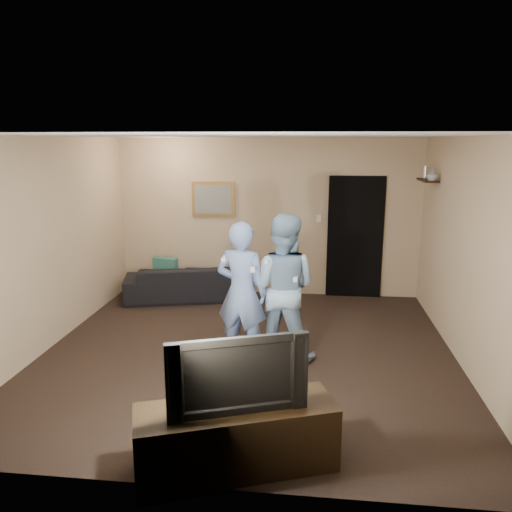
# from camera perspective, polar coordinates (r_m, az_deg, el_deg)

# --- Properties ---
(ground) EXTENTS (5.00, 5.00, 0.00)m
(ground) POSITION_cam_1_polar(r_m,az_deg,el_deg) (6.28, -0.90, -10.89)
(ground) COLOR black
(ground) RESTS_ON ground
(ceiling) EXTENTS (5.00, 5.00, 0.04)m
(ceiling) POSITION_cam_1_polar(r_m,az_deg,el_deg) (5.74, -0.99, 13.58)
(ceiling) COLOR silver
(ceiling) RESTS_ON wall_back
(wall_back) EXTENTS (5.00, 0.04, 2.60)m
(wall_back) POSITION_cam_1_polar(r_m,az_deg,el_deg) (8.32, 1.29, 4.42)
(wall_back) COLOR tan
(wall_back) RESTS_ON ground
(wall_front) EXTENTS (5.00, 0.04, 2.60)m
(wall_front) POSITION_cam_1_polar(r_m,az_deg,el_deg) (3.50, -6.29, -7.87)
(wall_front) COLOR tan
(wall_front) RESTS_ON ground
(wall_left) EXTENTS (0.04, 5.00, 2.60)m
(wall_left) POSITION_cam_1_polar(r_m,az_deg,el_deg) (6.67, -22.77, 1.24)
(wall_left) COLOR tan
(wall_left) RESTS_ON ground
(wall_right) EXTENTS (0.04, 5.00, 2.60)m
(wall_right) POSITION_cam_1_polar(r_m,az_deg,el_deg) (6.08, 23.11, 0.16)
(wall_right) COLOR tan
(wall_right) RESTS_ON ground
(sofa) EXTENTS (2.06, 1.20, 0.57)m
(sofa) POSITION_cam_1_polar(r_m,az_deg,el_deg) (8.28, -8.06, -2.96)
(sofa) COLOR black
(sofa) RESTS_ON ground
(throw_pillow) EXTENTS (0.42, 0.21, 0.41)m
(throw_pillow) POSITION_cam_1_polar(r_m,az_deg,el_deg) (8.31, -10.28, -1.57)
(throw_pillow) COLOR #1C544C
(throw_pillow) RESTS_ON sofa
(painting_frame) EXTENTS (0.72, 0.05, 0.57)m
(painting_frame) POSITION_cam_1_polar(r_m,az_deg,el_deg) (8.38, -4.89, 6.51)
(painting_frame) COLOR olive
(painting_frame) RESTS_ON wall_back
(painting_canvas) EXTENTS (0.62, 0.01, 0.47)m
(painting_canvas) POSITION_cam_1_polar(r_m,az_deg,el_deg) (8.36, -4.92, 6.49)
(painting_canvas) COLOR slate
(painting_canvas) RESTS_ON painting_frame
(doorway) EXTENTS (0.90, 0.06, 2.00)m
(doorway) POSITION_cam_1_polar(r_m,az_deg,el_deg) (8.33, 11.25, 2.09)
(doorway) COLOR black
(doorway) RESTS_ON ground
(light_switch) EXTENTS (0.08, 0.02, 0.12)m
(light_switch) POSITION_cam_1_polar(r_m,az_deg,el_deg) (8.26, 7.18, 4.26)
(light_switch) COLOR silver
(light_switch) RESTS_ON wall_back
(wall_shelf) EXTENTS (0.20, 0.60, 0.03)m
(wall_shelf) POSITION_cam_1_polar(r_m,az_deg,el_deg) (7.69, 19.04, 8.19)
(wall_shelf) COLOR black
(wall_shelf) RESTS_ON wall_right
(shelf_vase) EXTENTS (0.19, 0.19, 0.17)m
(shelf_vase) POSITION_cam_1_polar(r_m,az_deg,el_deg) (7.43, 19.52, 8.77)
(shelf_vase) COLOR #A3A3A8
(shelf_vase) RESTS_ON wall_shelf
(shelf_figurine) EXTENTS (0.06, 0.06, 0.18)m
(shelf_figurine) POSITION_cam_1_polar(r_m,az_deg,el_deg) (7.86, 18.82, 9.06)
(shelf_figurine) COLOR silver
(shelf_figurine) RESTS_ON wall_shelf
(tv_console) EXTENTS (1.64, 1.00, 0.56)m
(tv_console) POSITION_cam_1_polar(r_m,az_deg,el_deg) (4.19, -2.27, -20.18)
(tv_console) COLOR black
(tv_console) RESTS_ON ground
(television) EXTENTS (1.06, 0.50, 0.62)m
(television) POSITION_cam_1_polar(r_m,az_deg,el_deg) (3.90, -2.35, -12.92)
(television) COLOR black
(television) RESTS_ON tv_console
(wii_player_left) EXTENTS (0.68, 0.55, 1.67)m
(wii_player_left) POSITION_cam_1_polar(r_m,az_deg,el_deg) (5.80, -1.66, -4.15)
(wii_player_left) COLOR #728FC6
(wii_player_left) RESTS_ON ground
(wii_player_right) EXTENTS (0.96, 0.82, 1.74)m
(wii_player_right) POSITION_cam_1_polar(r_m,az_deg,el_deg) (5.86, 3.00, -3.61)
(wii_player_right) COLOR #8EAFCE
(wii_player_right) RESTS_ON ground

